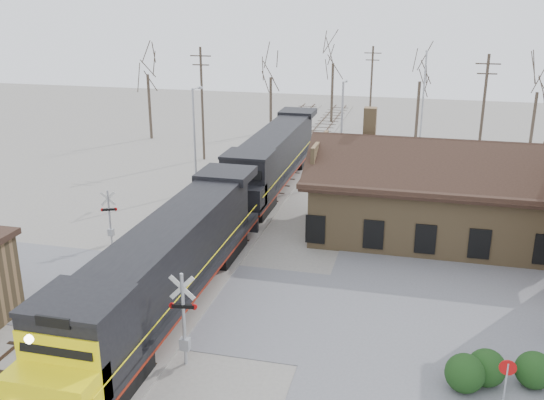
{
  "coord_description": "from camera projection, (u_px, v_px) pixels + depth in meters",
  "views": [
    {
      "loc": [
        11.22,
        -25.91,
        14.6
      ],
      "look_at": [
        2.53,
        9.0,
        2.6
      ],
      "focal_mm": 40.0,
      "sensor_mm": 36.0,
      "label": 1
    }
  ],
  "objects": [
    {
      "name": "crossbuck_near",
      "position": [
        184.0,
        323.0,
        24.87
      ],
      "size": [
        1.19,
        0.31,
        4.16
      ],
      "rotation": [
        0.0,
        0.0,
        0.12
      ],
      "color": "#A5A8AD",
      "rests_on": "ground"
    },
    {
      "name": "locomotive_trailing",
      "position": [
        273.0,
        159.0,
        48.21
      ],
      "size": [
        3.17,
        21.24,
        4.46
      ],
      "color": "black",
      "rests_on": "ground"
    },
    {
      "name": "tree_e",
      "position": [
        538.0,
        83.0,
        60.69
      ],
      "size": [
        3.75,
        3.75,
        9.2
      ],
      "color": "#382D23",
      "rests_on": "ground"
    },
    {
      "name": "tree_c",
      "position": [
        333.0,
        53.0,
        72.23
      ],
      "size": [
        4.81,
        4.81,
        11.79
      ],
      "color": "#382D23",
      "rests_on": "ground"
    },
    {
      "name": "hedge_b",
      "position": [
        486.0,
        368.0,
        23.88
      ],
      "size": [
        1.51,
        1.51,
        1.51
      ],
      "primitive_type": "sphere",
      "color": "#153311",
      "rests_on": "ground"
    },
    {
      "name": "hedge_a",
      "position": [
        465.0,
        373.0,
        23.5
      ],
      "size": [
        1.55,
        1.55,
        1.55
      ],
      "primitive_type": "sphere",
      "color": "#153311",
      "rests_on": "ground"
    },
    {
      "name": "tree_a",
      "position": [
        147.0,
        63.0,
        63.97
      ],
      "size": [
        4.63,
        4.63,
        11.34
      ],
      "color": "#382D23",
      "rests_on": "ground"
    },
    {
      "name": "track_siding",
      "position": [
        201.0,
        200.0,
        45.86
      ],
      "size": [
        3.4,
        90.0,
        0.24
      ],
      "color": "gray",
      "rests_on": "ground"
    },
    {
      "name": "depot",
      "position": [
        427.0,
        200.0,
        38.58
      ],
      "size": [
        15.2,
        9.31,
        7.9
      ],
      "color": "olive",
      "rests_on": "ground"
    },
    {
      "name": "track_main",
      "position": [
        258.0,
        205.0,
        44.83
      ],
      "size": [
        3.4,
        90.0,
        0.24
      ],
      "color": "gray",
      "rests_on": "ground"
    },
    {
      "name": "streetlight_c",
      "position": [
        423.0,
        97.0,
        59.06
      ],
      "size": [
        0.25,
        2.04,
        9.9
      ],
      "color": "#A5A8AD",
      "rests_on": "ground"
    },
    {
      "name": "road",
      "position": [
        182.0,
        298.0,
        31.04
      ],
      "size": [
        60.0,
        9.0,
        0.03
      ],
      "primitive_type": "cube",
      "color": "slate",
      "rests_on": "ground"
    },
    {
      "name": "hedge_c",
      "position": [
        534.0,
        370.0,
        23.74
      ],
      "size": [
        1.49,
        1.49,
        1.49
      ],
      "primitive_type": "sphere",
      "color": "#153311",
      "rests_on": "ground"
    },
    {
      "name": "ground",
      "position": [
        182.0,
        298.0,
        31.04
      ],
      "size": [
        140.0,
        140.0,
        0.0
      ],
      "primitive_type": "plane",
      "color": "gray",
      "rests_on": "ground"
    },
    {
      "name": "utility_pole_b",
      "position": [
        371.0,
        85.0,
        71.65
      ],
      "size": [
        2.0,
        0.24,
        9.36
      ],
      "color": "#382D23",
      "rests_on": "ground"
    },
    {
      "name": "do_not_enter_sign",
      "position": [
        507.0,
        375.0,
        22.17
      ],
      "size": [
        0.63,
        0.07,
        2.12
      ],
      "rotation": [
        0.0,
        0.0,
        -0.04
      ],
      "color": "#A5A8AD",
      "rests_on": "ground"
    },
    {
      "name": "tree_d",
      "position": [
        421.0,
        72.0,
        63.13
      ],
      "size": [
        4.22,
        4.22,
        10.33
      ],
      "color": "#382D23",
      "rests_on": "ground"
    },
    {
      "name": "utility_pole_c",
      "position": [
        483.0,
        114.0,
        50.8
      ],
      "size": [
        2.0,
        0.24,
        10.32
      ],
      "color": "#382D23",
      "rests_on": "ground"
    },
    {
      "name": "locomotive_lead",
      "position": [
        163.0,
        270.0,
        28.41
      ],
      "size": [
        3.17,
        21.24,
        4.72
      ],
      "color": "black",
      "rests_on": "ground"
    },
    {
      "name": "tree_b",
      "position": [
        271.0,
        68.0,
        67.7
      ],
      "size": [
        4.12,
        4.12,
        10.09
      ],
      "color": "#382D23",
      "rests_on": "ground"
    },
    {
      "name": "streetlight_b",
      "position": [
        342.0,
        126.0,
        49.74
      ],
      "size": [
        0.25,
        2.04,
        8.28
      ],
      "color": "#A5A8AD",
      "rests_on": "ground"
    },
    {
      "name": "utility_pole_a",
      "position": [
        202.0,
        102.0,
        56.14
      ],
      "size": [
        2.0,
        0.24,
        10.46
      ],
      "color": "#382D23",
      "rests_on": "ground"
    },
    {
      "name": "crossbuck_far",
      "position": [
        110.0,
        219.0,
        37.33
      ],
      "size": [
        0.97,
        0.45,
        3.53
      ],
      "rotation": [
        0.0,
        0.0,
        3.52
      ],
      "color": "#A5A8AD",
      "rests_on": "ground"
    },
    {
      "name": "streetlight_a",
      "position": [
        195.0,
        134.0,
        46.92
      ],
      "size": [
        0.25,
        2.04,
        8.16
      ],
      "color": "#A5A8AD",
      "rests_on": "ground"
    }
  ]
}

